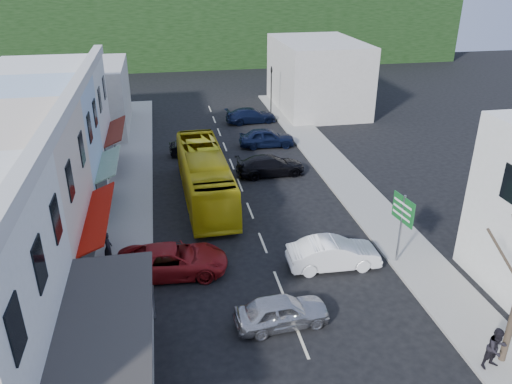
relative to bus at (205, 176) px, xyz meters
name	(u,v)px	position (x,y,z in m)	size (l,w,h in m)	color
ground	(279,284)	(2.56, -10.33, -1.55)	(120.00, 120.00, 0.00)	black
sidewalk_left	(129,205)	(-4.94, -0.33, -1.48)	(3.00, 52.00, 0.15)	gray
sidewalk_right	(352,187)	(10.06, -0.33, -1.48)	(3.00, 52.00, 0.15)	gray
shopfront_row	(14,188)	(-9.94, -5.33, 2.45)	(8.25, 30.00, 8.00)	silver
distant_block_left	(82,98)	(-9.44, 16.67, 1.45)	(8.00, 10.00, 6.00)	#B7B2A8
distant_block_right	(317,75)	(13.56, 19.67, 1.95)	(8.00, 12.00, 7.00)	#B7B2A8
hillside	(177,12)	(1.10, 54.76, 5.18)	(80.00, 26.00, 14.00)	black
bus	(205,176)	(0.00, 0.00, 0.00)	(2.50, 11.60, 3.10)	gold
car_silver	(282,311)	(1.99, -13.20, -0.85)	(1.80, 4.40, 1.40)	#AFB0B4
car_white	(333,255)	(5.60, -9.34, -0.85)	(1.80, 4.40, 1.40)	white
car_red	(173,261)	(-2.44, -8.40, -0.85)	(1.90, 4.60, 1.40)	maroon
car_black_near	(271,166)	(5.05, 3.07, -0.85)	(1.84, 4.50, 1.40)	black
car_navy_mid	(267,139)	(6.04, 9.08, -0.85)	(1.80, 4.40, 1.40)	black
car_black_far	(195,146)	(-0.02, 8.30, -0.85)	(1.80, 4.40, 1.40)	black
car_navy_far	(251,115)	(5.96, 16.06, -0.85)	(1.84, 4.50, 1.40)	black
pedestrian_left	(108,249)	(-5.61, -7.07, -0.55)	(0.60, 0.40, 1.70)	black
pedestrian_right	(496,349)	(9.28, -17.26, -0.55)	(0.70, 0.44, 1.70)	black
direction_sign	(400,230)	(8.96, -9.61, 0.38)	(0.44, 1.75, 3.87)	#145D24
traffic_signal	(271,91)	(8.36, 18.01, 0.91)	(0.72, 1.07, 4.91)	black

